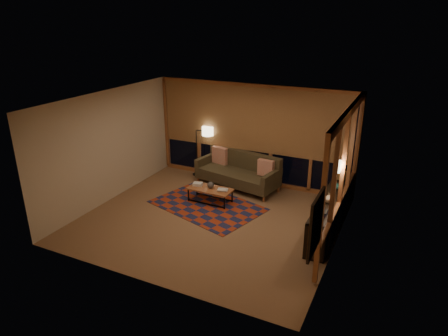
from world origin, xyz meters
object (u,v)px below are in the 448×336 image
at_px(coffee_table, 210,195).
at_px(sofa, 237,171).
at_px(bookshelf, 331,211).
at_px(floor_lamp, 197,151).

bearing_deg(coffee_table, sofa, 80.06).
xyz_separation_m(coffee_table, bookshelf, (2.91, 0.06, 0.19)).
bearing_deg(sofa, floor_lamp, 178.04).
bearing_deg(floor_lamp, sofa, -23.95).
bearing_deg(bookshelf, sofa, 158.23).
height_order(sofa, coffee_table, sofa).
relative_size(floor_lamp, bookshelf, 0.49).
relative_size(sofa, bookshelf, 0.74).
bearing_deg(floor_lamp, bookshelf, -29.93).
bearing_deg(bookshelf, floor_lamp, 161.21).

